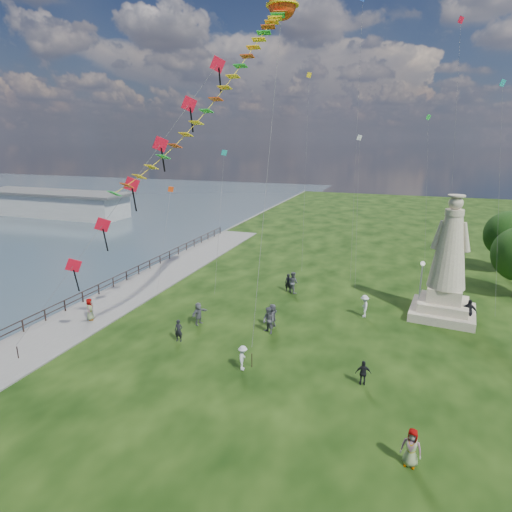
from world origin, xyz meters
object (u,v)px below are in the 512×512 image
at_px(person_5, 199,313).
at_px(lamppost, 422,274).
at_px(person_8, 364,306).
at_px(person_10, 90,310).
at_px(person_7, 293,282).
at_px(person_11, 272,316).
at_px(person_2, 243,358).
at_px(person_1, 269,321).
at_px(person_4, 411,448).
at_px(pier_pavilion, 53,203).
at_px(statue, 447,272).
at_px(person_3, 363,373).
at_px(person_6, 288,283).
at_px(serpent_kite, 280,9).
at_px(person_0, 179,331).
at_px(person_9, 469,312).

bearing_deg(person_5, lamppost, -44.24).
height_order(person_8, person_10, person_8).
relative_size(person_7, person_11, 1.07).
bearing_deg(lamppost, person_2, -125.74).
xyz_separation_m(person_1, person_5, (-5.33, -0.27, -0.11)).
xyz_separation_m(lamppost, person_7, (-10.51, -0.19, -1.82)).
bearing_deg(person_4, person_1, 142.54).
bearing_deg(lamppost, pier_pavilion, 157.63).
relative_size(person_8, person_10, 1.03).
distance_m(statue, person_1, 14.08).
xyz_separation_m(pier_pavilion, person_3, (58.99, -38.73, -1.11)).
height_order(person_8, person_11, person_11).
xyz_separation_m(person_3, person_8, (-0.91, 9.68, 0.14)).
xyz_separation_m(person_5, person_8, (11.39, 5.46, 0.02)).
bearing_deg(person_4, pier_pavilion, 153.49).
relative_size(person_6, person_8, 0.94).
xyz_separation_m(statue, person_7, (-12.21, 1.18, -2.58)).
height_order(pier_pavilion, person_5, pier_pavilion).
bearing_deg(person_7, serpent_kite, 125.17).
bearing_deg(person_10, person_2, -126.11).
height_order(lamppost, serpent_kite, serpent_kite).
xyz_separation_m(person_10, serpent_kite, (12.83, 5.69, 20.51)).
distance_m(person_7, person_10, 16.87).
xyz_separation_m(statue, serpent_kite, (-12.20, -4.09, 17.81)).
bearing_deg(pier_pavilion, serpent_kite, -31.02).
distance_m(person_6, person_11, 7.75).
xyz_separation_m(person_2, person_4, (9.42, -4.87, 0.11)).
distance_m(person_7, serpent_kite, 21.06).
bearing_deg(person_10, statue, -93.22).
xyz_separation_m(person_3, person_5, (-12.30, 4.21, 0.12)).
bearing_deg(person_3, person_0, -18.32).
xyz_separation_m(person_1, serpent_kite, (-0.45, 3.22, 20.40)).
height_order(person_4, person_9, person_9).
relative_size(person_1, person_11, 1.06).
bearing_deg(person_9, person_2, -132.08).
bearing_deg(lamppost, person_4, -91.75).
distance_m(lamppost, person_9, 4.48).
relative_size(person_9, person_10, 1.14).
bearing_deg(person_6, pier_pavilion, 151.79).
xyz_separation_m(person_1, person_11, (-0.04, 0.99, -0.05)).
bearing_deg(pier_pavilion, person_7, -26.53).
bearing_deg(person_2, person_6, -7.63).
bearing_deg(pier_pavilion, statue, -22.89).
distance_m(person_4, person_8, 15.64).
height_order(person_4, person_10, person_4).
height_order(statue, person_2, statue).
relative_size(person_0, person_10, 0.91).
height_order(person_2, person_9, person_9).
distance_m(person_7, person_9, 14.04).
bearing_deg(person_7, person_9, -153.64).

